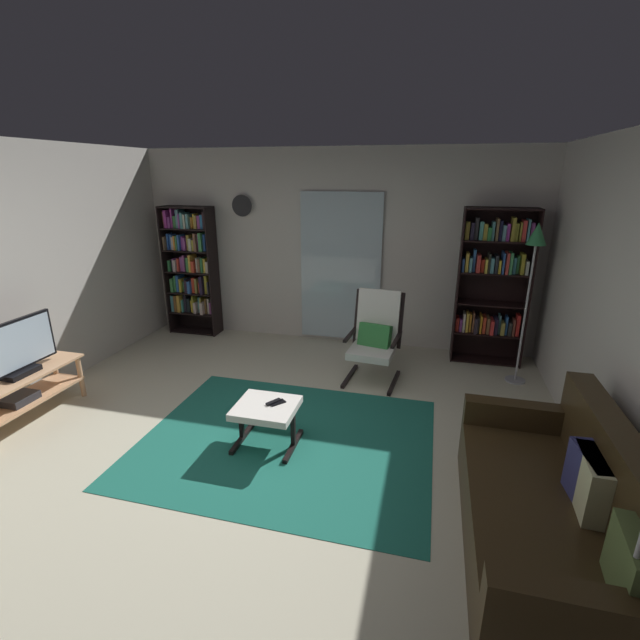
{
  "coord_description": "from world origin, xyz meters",
  "views": [
    {
      "loc": [
        1.31,
        -2.94,
        2.28
      ],
      "look_at": [
        0.27,
        1.12,
        0.88
      ],
      "focal_mm": 24.84,
      "sensor_mm": 36.0,
      "label": 1
    }
  ],
  "objects_px": {
    "lounge_armchair": "(375,334)",
    "television": "(15,351)",
    "bookshelf_near_tv": "(191,266)",
    "leather_sofa": "(557,514)",
    "wall_clock": "(242,206)",
    "ottoman": "(266,412)",
    "tv_remote": "(274,402)",
    "cell_phone": "(277,403)",
    "tv_stand": "(23,391)",
    "bookshelf_near_sofa": "(493,281)",
    "floor_lamp_by_shelf": "(534,255)"
  },
  "relations": [
    {
      "from": "bookshelf_near_sofa",
      "to": "leather_sofa",
      "type": "relative_size",
      "value": 1.06
    },
    {
      "from": "television",
      "to": "leather_sofa",
      "type": "xyz_separation_m",
      "value": [
        4.52,
        -0.51,
        -0.4
      ]
    },
    {
      "from": "bookshelf_near_tv",
      "to": "cell_phone",
      "type": "xyz_separation_m",
      "value": [
        2.17,
        -2.45,
        -0.6
      ]
    },
    {
      "from": "ottoman",
      "to": "floor_lamp_by_shelf",
      "type": "height_order",
      "value": "floor_lamp_by_shelf"
    },
    {
      "from": "bookshelf_near_sofa",
      "to": "wall_clock",
      "type": "relative_size",
      "value": 6.56
    },
    {
      "from": "floor_lamp_by_shelf",
      "to": "television",
      "type": "bearing_deg",
      "value": -156.38
    },
    {
      "from": "tv_stand",
      "to": "cell_phone",
      "type": "distance_m",
      "value": 2.49
    },
    {
      "from": "television",
      "to": "bookshelf_near_tv",
      "type": "distance_m",
      "value": 2.71
    },
    {
      "from": "cell_phone",
      "to": "lounge_armchair",
      "type": "bearing_deg",
      "value": 108.03
    },
    {
      "from": "tv_remote",
      "to": "bookshelf_near_tv",
      "type": "bearing_deg",
      "value": 164.31
    },
    {
      "from": "ottoman",
      "to": "tv_remote",
      "type": "height_order",
      "value": "tv_remote"
    },
    {
      "from": "tv_remote",
      "to": "ottoman",
      "type": "bearing_deg",
      "value": -105.02
    },
    {
      "from": "bookshelf_near_sofa",
      "to": "wall_clock",
      "type": "xyz_separation_m",
      "value": [
        -3.31,
        0.2,
        0.81
      ]
    },
    {
      "from": "tv_stand",
      "to": "ottoman",
      "type": "xyz_separation_m",
      "value": [
        2.39,
        0.19,
        0.01
      ]
    },
    {
      "from": "tv_remote",
      "to": "floor_lamp_by_shelf",
      "type": "distance_m",
      "value": 3.1
    },
    {
      "from": "leather_sofa",
      "to": "ottoman",
      "type": "distance_m",
      "value": 2.24
    },
    {
      "from": "tv_remote",
      "to": "floor_lamp_by_shelf",
      "type": "xyz_separation_m",
      "value": [
        2.26,
        1.83,
        1.06
      ]
    },
    {
      "from": "tv_stand",
      "to": "television",
      "type": "height_order",
      "value": "television"
    },
    {
      "from": "lounge_armchair",
      "to": "cell_phone",
      "type": "bearing_deg",
      "value": -112.7
    },
    {
      "from": "bookshelf_near_sofa",
      "to": "ottoman",
      "type": "height_order",
      "value": "bookshelf_near_sofa"
    },
    {
      "from": "lounge_armchair",
      "to": "ottoman",
      "type": "distance_m",
      "value": 1.75
    },
    {
      "from": "bookshelf_near_tv",
      "to": "wall_clock",
      "type": "distance_m",
      "value": 1.17
    },
    {
      "from": "bookshelf_near_tv",
      "to": "leather_sofa",
      "type": "height_order",
      "value": "bookshelf_near_tv"
    },
    {
      "from": "lounge_armchair",
      "to": "television",
      "type": "bearing_deg",
      "value": -150.58
    },
    {
      "from": "leather_sofa",
      "to": "wall_clock",
      "type": "distance_m",
      "value": 5.01
    },
    {
      "from": "bookshelf_near_tv",
      "to": "bookshelf_near_sofa",
      "type": "xyz_separation_m",
      "value": [
        4.11,
        -0.07,
        0.04
      ]
    },
    {
      "from": "tv_stand",
      "to": "ottoman",
      "type": "height_order",
      "value": "tv_stand"
    },
    {
      "from": "tv_stand",
      "to": "bookshelf_near_sofa",
      "type": "bearing_deg",
      "value": 30.73
    },
    {
      "from": "bookshelf_near_sofa",
      "to": "lounge_armchair",
      "type": "bearing_deg",
      "value": -146.6
    },
    {
      "from": "tv_stand",
      "to": "wall_clock",
      "type": "xyz_separation_m",
      "value": [
        1.1,
        2.82,
        1.54
      ]
    },
    {
      "from": "television",
      "to": "cell_phone",
      "type": "xyz_separation_m",
      "value": [
        2.47,
        0.23,
        -0.32
      ]
    },
    {
      "from": "bookshelf_near_tv",
      "to": "floor_lamp_by_shelf",
      "type": "distance_m",
      "value": 4.47
    },
    {
      "from": "bookshelf_near_tv",
      "to": "cell_phone",
      "type": "bearing_deg",
      "value": -48.4
    },
    {
      "from": "lounge_armchair",
      "to": "wall_clock",
      "type": "xyz_separation_m",
      "value": [
        -2.02,
        1.05,
        1.32
      ]
    },
    {
      "from": "television",
      "to": "tv_remote",
      "type": "distance_m",
      "value": 2.47
    },
    {
      "from": "cell_phone",
      "to": "floor_lamp_by_shelf",
      "type": "distance_m",
      "value": 3.08
    },
    {
      "from": "leather_sofa",
      "to": "lounge_armchair",
      "type": "distance_m",
      "value": 2.68
    },
    {
      "from": "bookshelf_near_tv",
      "to": "tv_remote",
      "type": "relative_size",
      "value": 12.78
    },
    {
      "from": "bookshelf_near_tv",
      "to": "floor_lamp_by_shelf",
      "type": "height_order",
      "value": "bookshelf_near_tv"
    },
    {
      "from": "tv_stand",
      "to": "leather_sofa",
      "type": "distance_m",
      "value": 4.55
    },
    {
      "from": "tv_stand",
      "to": "wall_clock",
      "type": "distance_m",
      "value": 3.39
    },
    {
      "from": "television",
      "to": "bookshelf_near_sofa",
      "type": "relative_size",
      "value": 0.45
    },
    {
      "from": "wall_clock",
      "to": "lounge_armchair",
      "type": "bearing_deg",
      "value": -27.51
    },
    {
      "from": "bookshelf_near_tv",
      "to": "ottoman",
      "type": "relative_size",
      "value": 3.54
    },
    {
      "from": "lounge_armchair",
      "to": "tv_remote",
      "type": "bearing_deg",
      "value": -113.64
    },
    {
      "from": "leather_sofa",
      "to": "lounge_armchair",
      "type": "height_order",
      "value": "lounge_armchair"
    },
    {
      "from": "leather_sofa",
      "to": "wall_clock",
      "type": "xyz_separation_m",
      "value": [
        -3.43,
        3.32,
        1.54
      ]
    },
    {
      "from": "leather_sofa",
      "to": "wall_clock",
      "type": "relative_size",
      "value": 6.21
    },
    {
      "from": "tv_stand",
      "to": "leather_sofa",
      "type": "height_order",
      "value": "leather_sofa"
    },
    {
      "from": "leather_sofa",
      "to": "tv_remote",
      "type": "relative_size",
      "value": 12.51
    }
  ]
}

